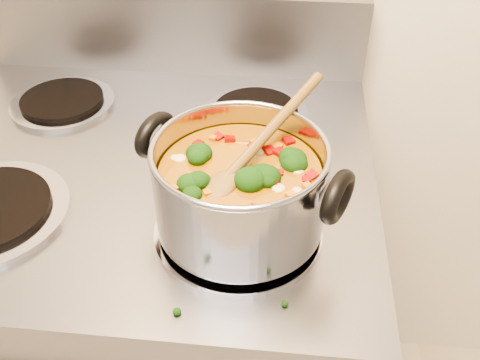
# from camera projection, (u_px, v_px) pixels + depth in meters

# --- Properties ---
(electric_range) EXTENTS (0.76, 0.69, 1.08)m
(electric_range) POSITION_uv_depth(u_px,v_px,m) (163.00, 326.00, 1.16)
(electric_range) COLOR gray
(electric_range) RESTS_ON ground
(stockpot) EXTENTS (0.29, 0.23, 0.14)m
(stockpot) POSITION_uv_depth(u_px,v_px,m) (240.00, 188.00, 0.69)
(stockpot) COLOR #9A9AA1
(stockpot) RESTS_ON electric_range
(wooden_spoon) EXTENTS (0.16, 0.23, 0.08)m
(wooden_spoon) POSITION_uv_depth(u_px,v_px,m) (246.00, 157.00, 0.67)
(wooden_spoon) COLOR brown
(wooden_spoon) RESTS_ON stockpot
(cooktop_crumbs) EXTENTS (0.20, 0.15, 0.01)m
(cooktop_crumbs) POSITION_uv_depth(u_px,v_px,m) (188.00, 200.00, 0.79)
(cooktop_crumbs) COLOR black
(cooktop_crumbs) RESTS_ON electric_range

